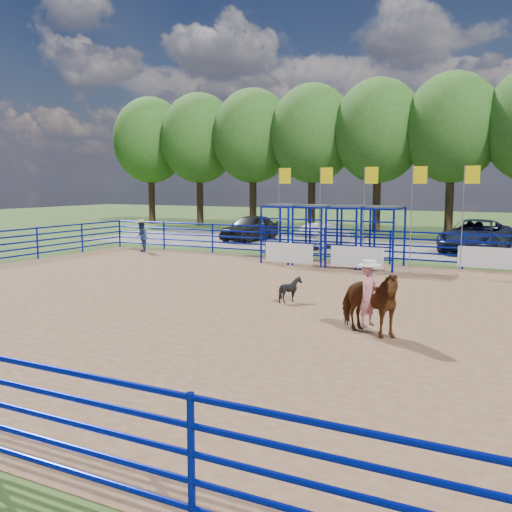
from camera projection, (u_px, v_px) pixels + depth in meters
name	position (u px, v px, depth m)	size (l,w,h in m)	color
ground	(301.00, 310.00, 15.92)	(120.00, 120.00, 0.00)	#415E25
arena_dirt	(301.00, 310.00, 15.92)	(30.00, 20.00, 0.02)	#906748
gravel_strip	(422.00, 248.00, 30.93)	(40.00, 10.00, 0.01)	gray
horse_and_rider	(368.00, 297.00, 13.16)	(2.02, 1.47, 2.47)	#613013
calf	(291.00, 289.00, 16.88)	(0.61, 0.68, 0.75)	black
spectator_cowboy	(141.00, 236.00, 29.08)	(0.93, 0.97, 1.64)	navy
car_a	(250.00, 228.00, 35.03)	(1.89, 4.69, 1.60)	black
car_b	(324.00, 235.00, 31.43)	(1.40, 4.02, 1.32)	gray
car_c	(476.00, 236.00, 29.33)	(2.74, 5.94, 1.65)	#141933
perimeter_fence	(301.00, 284.00, 15.83)	(30.10, 20.10, 1.50)	#061295
chute_assembly	(340.00, 236.00, 24.42)	(19.32, 2.41, 4.20)	#061295
treeline	(453.00, 122.00, 37.91)	(56.40, 6.40, 11.24)	#3F2B19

